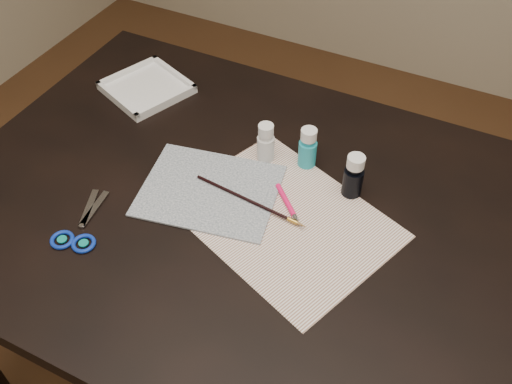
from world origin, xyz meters
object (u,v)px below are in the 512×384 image
at_px(paint_bottle_navy, 354,176).
at_px(palette_tray, 147,87).
at_px(paper, 284,219).
at_px(canvas, 210,190).
at_px(paint_bottle_white, 266,142).
at_px(scissors, 82,219).
at_px(paint_bottle_cyan, 308,148).

relative_size(paint_bottle_navy, palette_tray, 0.56).
xyz_separation_m(paper, canvas, (-0.17, 0.00, 0.00)).
distance_m(paint_bottle_white, palette_tray, 0.39).
xyz_separation_m(paper, palette_tray, (-0.49, 0.24, 0.01)).
xyz_separation_m(scissors, palette_tray, (-0.13, 0.42, 0.01)).
relative_size(canvas, paint_bottle_cyan, 2.90).
bearing_deg(canvas, paint_bottle_cyan, 48.37).
height_order(paper, canvas, canvas).
bearing_deg(paint_bottle_navy, paper, -126.47).
height_order(paper, palette_tray, palette_tray).
bearing_deg(paint_bottle_white, palette_tray, 166.05).
bearing_deg(canvas, paper, -0.29).
height_order(canvas, scissors, scissors).
distance_m(paper, paint_bottle_navy, 0.17).
relative_size(paper, paint_bottle_navy, 4.08).
relative_size(paint_bottle_white, palette_tray, 0.52).
xyz_separation_m(paint_bottle_cyan, palette_tray, (-0.46, 0.07, -0.04)).
bearing_deg(paint_bottle_cyan, scissors, -133.78).
height_order(canvas, paint_bottle_white, paint_bottle_white).
distance_m(paint_bottle_white, paint_bottle_navy, 0.21).
xyz_separation_m(paper, paint_bottle_white, (-0.11, 0.14, 0.05)).
distance_m(canvas, scissors, 0.26).
bearing_deg(paint_bottle_cyan, paint_bottle_navy, -18.82).
bearing_deg(palette_tray, paint_bottle_navy, -10.71).
distance_m(paint_bottle_navy, scissors, 0.55).
distance_m(paint_bottle_cyan, paint_bottle_navy, 0.12).
bearing_deg(paint_bottle_white, paint_bottle_cyan, 14.86).
bearing_deg(paint_bottle_navy, palette_tray, 169.29).
xyz_separation_m(paper, paint_bottle_navy, (0.09, 0.13, 0.05)).
bearing_deg(paint_bottle_cyan, canvas, -131.63).
bearing_deg(palette_tray, paper, -26.07).
bearing_deg(paint_bottle_white, paint_bottle_navy, -4.60).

